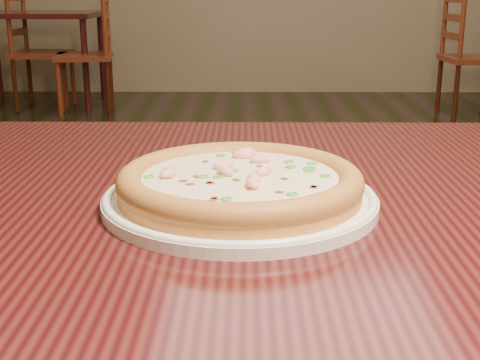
{
  "coord_description": "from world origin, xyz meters",
  "views": [
    {
      "loc": [
        -0.39,
        -1.66,
        0.98
      ],
      "look_at": [
        -0.4,
        -0.98,
        0.78
      ],
      "focal_mm": 50.0,
      "sensor_mm": 36.0,
      "label": 1
    }
  ],
  "objects_px": {
    "plate": "(240,199)",
    "chair_b": "(91,55)",
    "chair_c": "(467,58)",
    "chair_a": "(35,53)",
    "hero_table": "(341,272)",
    "bg_table_left": "(36,24)",
    "pizza": "(240,183)"
  },
  "relations": [
    {
      "from": "pizza",
      "to": "chair_a",
      "type": "relative_size",
      "value": 0.28
    },
    {
      "from": "chair_b",
      "to": "pizza",
      "type": "bearing_deg",
      "value": -75.1
    },
    {
      "from": "hero_table",
      "to": "plate",
      "type": "distance_m",
      "value": 0.17
    },
    {
      "from": "hero_table",
      "to": "pizza",
      "type": "distance_m",
      "value": 0.18
    },
    {
      "from": "chair_c",
      "to": "chair_a",
      "type": "bearing_deg",
      "value": 174.22
    },
    {
      "from": "hero_table",
      "to": "pizza",
      "type": "xyz_separation_m",
      "value": [
        -0.12,
        -0.05,
        0.13
      ]
    },
    {
      "from": "hero_table",
      "to": "chair_b",
      "type": "distance_m",
      "value": 4.62
    },
    {
      "from": "plate",
      "to": "chair_a",
      "type": "relative_size",
      "value": 0.31
    },
    {
      "from": "bg_table_left",
      "to": "chair_b",
      "type": "relative_size",
      "value": 1.05
    },
    {
      "from": "hero_table",
      "to": "bg_table_left",
      "type": "height_order",
      "value": "same"
    },
    {
      "from": "plate",
      "to": "pizza",
      "type": "relative_size",
      "value": 1.12
    },
    {
      "from": "bg_table_left",
      "to": "chair_c",
      "type": "relative_size",
      "value": 1.05
    },
    {
      "from": "hero_table",
      "to": "plate",
      "type": "bearing_deg",
      "value": -157.38
    },
    {
      "from": "plate",
      "to": "chair_c",
      "type": "bearing_deg",
      "value": 69.37
    },
    {
      "from": "plate",
      "to": "chair_b",
      "type": "bearing_deg",
      "value": 104.9
    },
    {
      "from": "hero_table",
      "to": "chair_c",
      "type": "height_order",
      "value": "chair_c"
    },
    {
      "from": "pizza",
      "to": "chair_b",
      "type": "bearing_deg",
      "value": 104.9
    },
    {
      "from": "chair_b",
      "to": "chair_c",
      "type": "height_order",
      "value": "same"
    },
    {
      "from": "plate",
      "to": "bg_table_left",
      "type": "xyz_separation_m",
      "value": [
        -1.69,
        4.77,
        -0.1
      ]
    },
    {
      "from": "chair_a",
      "to": "chair_c",
      "type": "distance_m",
      "value": 3.32
    },
    {
      "from": "pizza",
      "to": "chair_a",
      "type": "height_order",
      "value": "chair_a"
    },
    {
      "from": "hero_table",
      "to": "chair_c",
      "type": "distance_m",
      "value": 4.53
    },
    {
      "from": "bg_table_left",
      "to": "plate",
      "type": "bearing_deg",
      "value": -70.5
    },
    {
      "from": "chair_a",
      "to": "plate",
      "type": "bearing_deg",
      "value": -70.2
    },
    {
      "from": "pizza",
      "to": "chair_b",
      "type": "height_order",
      "value": "chair_b"
    },
    {
      "from": "chair_a",
      "to": "chair_b",
      "type": "distance_m",
      "value": 0.51
    },
    {
      "from": "hero_table",
      "to": "plate",
      "type": "height_order",
      "value": "plate"
    },
    {
      "from": "chair_b",
      "to": "chair_c",
      "type": "xyz_separation_m",
      "value": [
        2.82,
        -0.16,
        0.0
      ]
    },
    {
      "from": "bg_table_left",
      "to": "pizza",
      "type": "bearing_deg",
      "value": -70.5
    },
    {
      "from": "plate",
      "to": "bg_table_left",
      "type": "relative_size",
      "value": 0.29
    },
    {
      "from": "hero_table",
      "to": "chair_a",
      "type": "height_order",
      "value": "chair_a"
    },
    {
      "from": "chair_b",
      "to": "chair_c",
      "type": "relative_size",
      "value": 1.0
    }
  ]
}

